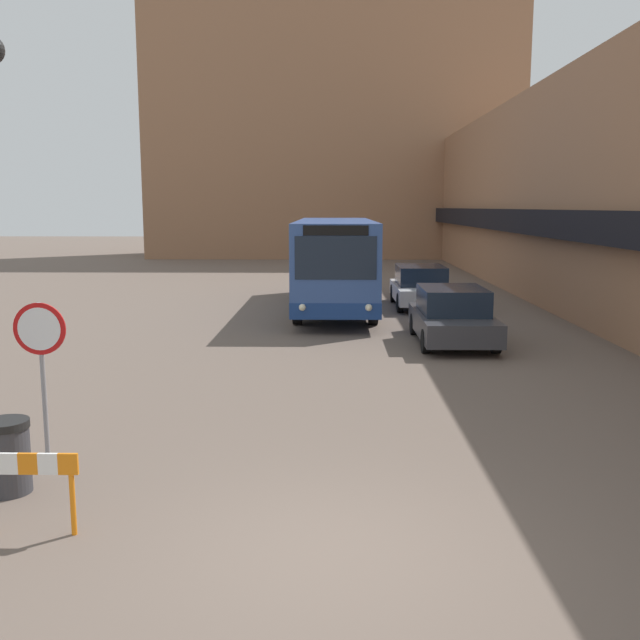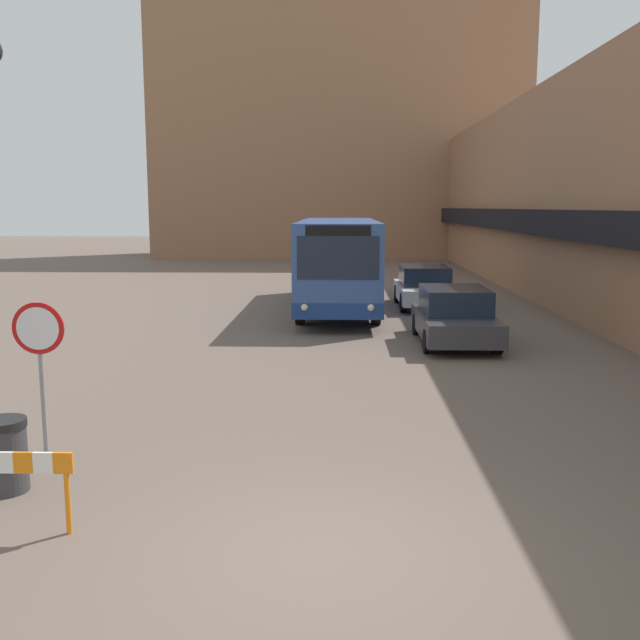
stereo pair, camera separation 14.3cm
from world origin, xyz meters
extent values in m
plane|color=#66564C|center=(0.00, 0.00, 0.00)|extent=(160.00, 160.00, 0.00)
cube|color=#996B4C|center=(10.00, 24.00, 4.05)|extent=(5.00, 60.00, 8.10)
cube|color=black|center=(7.25, 24.00, 3.05)|extent=(0.50, 60.00, 0.90)
cube|color=#996B4C|center=(0.00, 45.94, 9.69)|extent=(26.00, 8.00, 19.38)
cube|color=#335193|center=(0.10, 18.06, 1.80)|extent=(2.58, 10.75, 2.67)
cube|color=navy|center=(0.10, 18.06, 0.70)|extent=(2.60, 10.77, 0.47)
cube|color=#192333|center=(0.10, 18.06, 2.17)|extent=(2.60, 9.89, 0.73)
cube|color=#192333|center=(0.10, 12.67, 2.20)|extent=(2.27, 0.03, 1.20)
cube|color=black|center=(0.10, 12.67, 2.95)|extent=(1.81, 0.03, 0.28)
sphere|color=#F2EAC6|center=(-0.83, 12.66, 0.81)|extent=(0.20, 0.20, 0.20)
sphere|color=#F2EAC6|center=(1.02, 12.66, 0.81)|extent=(0.20, 0.20, 0.20)
cylinder|color=black|center=(-1.07, 14.72, 0.55)|extent=(0.28, 1.09, 1.09)
cylinder|color=black|center=(1.27, 14.72, 0.55)|extent=(0.28, 1.09, 1.09)
cylinder|color=black|center=(-1.07, 21.39, 0.55)|extent=(0.28, 1.09, 1.09)
cylinder|color=black|center=(1.27, 21.39, 0.55)|extent=(0.28, 1.09, 1.09)
cube|color=#38383D|center=(3.20, 11.66, 0.53)|extent=(1.89, 4.20, 0.58)
cube|color=#192333|center=(3.20, 11.76, 1.15)|extent=(1.66, 2.31, 0.67)
cylinder|color=black|center=(4.06, 10.35, 0.30)|extent=(0.20, 0.60, 0.60)
cylinder|color=black|center=(2.34, 10.35, 0.30)|extent=(0.20, 0.60, 0.60)
cylinder|color=black|center=(4.06, 12.96, 0.30)|extent=(0.20, 0.60, 0.60)
cylinder|color=black|center=(2.34, 12.96, 0.30)|extent=(0.20, 0.60, 0.60)
cube|color=silver|center=(3.20, 18.59, 0.54)|extent=(1.90, 4.24, 0.55)
cube|color=#192333|center=(3.20, 18.69, 1.15)|extent=(1.67, 2.33, 0.67)
cylinder|color=black|center=(4.07, 17.27, 0.34)|extent=(0.20, 0.67, 0.67)
cylinder|color=black|center=(2.33, 17.27, 0.34)|extent=(0.20, 0.67, 0.67)
cylinder|color=black|center=(4.07, 19.90, 0.34)|extent=(0.20, 0.67, 0.67)
cylinder|color=black|center=(2.33, 19.90, 0.34)|extent=(0.20, 0.67, 0.67)
cylinder|color=gray|center=(-4.20, 2.98, 1.12)|extent=(0.07, 0.07, 2.25)
cylinder|color=red|center=(-4.20, 2.96, 1.87)|extent=(0.76, 0.03, 0.76)
cylinder|color=white|center=(-4.20, 2.94, 1.87)|extent=(0.62, 0.01, 0.62)
cylinder|color=#38383D|center=(-4.10, 1.50, 0.42)|extent=(0.56, 0.56, 0.85)
cylinder|color=black|center=(-4.10, 1.50, 0.90)|extent=(0.59, 0.59, 0.10)
cylinder|color=orange|center=(-2.85, 0.33, 0.35)|extent=(0.06, 0.06, 0.70)
cube|color=white|center=(-3.53, 0.33, 0.82)|extent=(0.22, 0.04, 0.24)
cube|color=orange|center=(-3.31, 0.33, 0.82)|extent=(0.22, 0.04, 0.24)
cube|color=white|center=(-3.09, 0.33, 0.82)|extent=(0.22, 0.04, 0.24)
cube|color=orange|center=(-2.87, 0.33, 0.82)|extent=(0.22, 0.04, 0.24)
camera|label=1|loc=(0.02, -7.05, 3.60)|focal=40.00mm
camera|label=2|loc=(0.16, -7.05, 3.60)|focal=40.00mm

